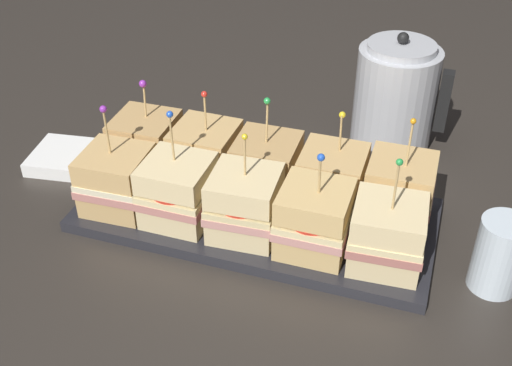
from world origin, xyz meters
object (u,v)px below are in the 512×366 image
object	(u,v)px
sandwich_back_left	(206,155)
napkin_stack	(65,157)
sandwich_front_center	(245,204)
sandwich_back_far_right	(399,190)
sandwich_back_far_left	(146,145)
sandwich_back_right	(332,180)
serving_platter	(256,215)
sandwich_front_far_right	(387,235)
sandwich_back_center	(266,167)
drinking_glass	(499,255)
sandwich_front_left	(178,191)
kettle_steel	(396,97)
sandwich_front_right	(314,219)
sandwich_front_far_left	(117,180)

from	to	relation	value
sandwich_back_left	napkin_stack	distance (m)	0.27
sandwich_front_center	sandwich_back_far_right	size ratio (longest dim) A/B	0.94
sandwich_back_far_left	sandwich_back_far_right	world-z (taller)	sandwich_back_far_right
sandwich_back_right	napkin_stack	distance (m)	0.48
serving_platter	sandwich_back_far_right	size ratio (longest dim) A/B	3.10
serving_platter	sandwich_front_center	size ratio (longest dim) A/B	3.29
sandwich_back_far_left	sandwich_back_far_right	distance (m)	0.41
sandwich_front_far_right	sandwich_back_center	world-z (taller)	sandwich_front_far_right
sandwich_back_left	sandwich_back_far_left	bearing A→B (deg)	-179.16
sandwich_front_center	sandwich_front_far_right	xyz separation A→B (m)	(0.21, -0.00, -0.00)
sandwich_back_far_right	drinking_glass	size ratio (longest dim) A/B	1.62
serving_platter	sandwich_front_center	world-z (taller)	sandwich_front_center
sandwich_back_far_left	napkin_stack	world-z (taller)	sandwich_back_far_left
sandwich_front_left	sandwich_back_center	world-z (taller)	sandwich_front_left
sandwich_front_far_right	sandwich_back_far_right	xyz separation A→B (m)	(0.00, 0.11, 0.00)
drinking_glass	kettle_steel	bearing A→B (deg)	120.24
sandwich_back_far_left	sandwich_back_center	world-z (taller)	sandwich_back_center
sandwich_back_far_left	drinking_glass	size ratio (longest dim) A/B	1.49
sandwich_front_right	sandwich_front_far_right	distance (m)	0.10
sandwich_back_left	kettle_steel	xyz separation A→B (m)	(0.27, 0.24, 0.03)
sandwich_back_far_left	sandwich_back_far_right	bearing A→B (deg)	0.45
sandwich_front_far_left	sandwich_back_right	distance (m)	0.33
sandwich_front_center	sandwich_front_far_right	world-z (taller)	sandwich_front_far_right
sandwich_front_far_left	sandwich_front_far_right	distance (m)	0.41
sandwich_back_far_right	napkin_stack	bearing A→B (deg)	-179.27
sandwich_front_far_left	sandwich_front_center	world-z (taller)	sandwich_front_far_left
sandwich_back_right	drinking_glass	size ratio (longest dim) A/B	1.48
sandwich_front_left	drinking_glass	distance (m)	0.46
kettle_steel	napkin_stack	bearing A→B (deg)	-155.13
drinking_glass	sandwich_back_right	bearing A→B (deg)	161.12
sandwich_front_right	sandwich_back_far_left	bearing A→B (deg)	161.50
sandwich_front_center	sandwich_back_right	world-z (taller)	sandwich_front_center
serving_platter	sandwich_back_center	size ratio (longest dim) A/B	3.21
sandwich_back_right	sandwich_back_far_right	bearing A→B (deg)	1.24
sandwich_back_far_left	drinking_glass	distance (m)	0.57
sandwich_front_far_right	sandwich_back_far_right	size ratio (longest dim) A/B	0.99
sandwich_front_center	drinking_glass	bearing A→B (deg)	2.81
sandwich_front_far_right	sandwich_front_right	bearing A→B (deg)	-179.24
sandwich_back_far_left	sandwich_back_left	world-z (taller)	sandwich_back_left
sandwich_front_far_left	sandwich_back_right	size ratio (longest dim) A/B	1.08
sandwich_front_left	sandwich_back_right	xyz separation A→B (m)	(0.21, 0.10, -0.00)
sandwich_front_far_right	sandwich_back_center	bearing A→B (deg)	152.82
sandwich_front_far_right	sandwich_back_left	distance (m)	0.33
sandwich_front_center	napkin_stack	bearing A→B (deg)	165.31
sandwich_front_center	serving_platter	bearing A→B (deg)	90.85
sandwich_front_far_right	drinking_glass	size ratio (longest dim) A/B	1.60
sandwich_back_far_right	kettle_steel	bearing A→B (deg)	100.33
sandwich_front_far_left	sandwich_front_right	distance (m)	0.31
sandwich_front_center	sandwich_back_center	xyz separation A→B (m)	(-0.00, 0.10, -0.00)
sandwich_back_far_right	sandwich_back_center	bearing A→B (deg)	-179.96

